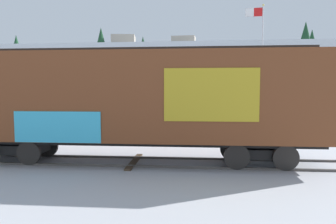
% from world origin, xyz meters
% --- Properties ---
extents(ground_plane, '(260.00, 260.00, 0.00)m').
position_xyz_m(ground_plane, '(0.00, 0.00, 0.00)').
color(ground_plane, '#B2B5BC').
extents(track, '(60.02, 3.07, 0.08)m').
position_xyz_m(track, '(-0.06, -0.00, 0.04)').
color(track, '#4C4742').
rests_on(track, ground_plane).
extents(freight_car, '(14.37, 2.93, 4.46)m').
position_xyz_m(freight_car, '(-0.02, -0.00, 2.53)').
color(freight_car, brown).
rests_on(freight_car, ground_plane).
extents(flagpole, '(1.46, 0.25, 9.75)m').
position_xyz_m(flagpole, '(7.52, 13.59, 5.97)').
color(flagpole, silver).
rests_on(flagpole, ground_plane).
extents(hillside, '(135.36, 37.65, 18.78)m').
position_xyz_m(hillside, '(-0.02, 74.15, 6.93)').
color(hillside, silver).
rests_on(hillside, ground_plane).
extents(parked_car_black, '(4.53, 2.32, 1.75)m').
position_xyz_m(parked_car_black, '(-5.45, 6.98, 0.87)').
color(parked_car_black, black).
rests_on(parked_car_black, ground_plane).
extents(parked_car_red, '(4.30, 2.14, 1.64)m').
position_xyz_m(parked_car_red, '(0.17, 6.75, 0.84)').
color(parked_car_red, '#B21E1E').
rests_on(parked_car_red, ground_plane).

